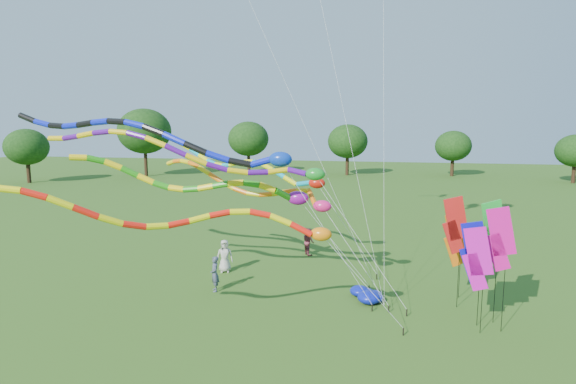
% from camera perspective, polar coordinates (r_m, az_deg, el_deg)
% --- Properties ---
extents(ground, '(160.00, 160.00, 0.00)m').
position_cam_1_polar(ground, '(17.72, 2.79, -18.29)').
color(ground, '#245015').
rests_on(ground, ground).
extents(tree_ring, '(117.24, 114.43, 9.40)m').
position_cam_1_polar(tree_ring, '(19.37, 5.35, 1.26)').
color(tree_ring, '#382314').
rests_on(tree_ring, ground).
extents(tube_kite_red, '(12.07, 5.29, 6.60)m').
position_cam_1_polar(tube_kite_red, '(16.42, -9.21, -3.35)').
color(tube_kite_red, black).
rests_on(tube_kite_red, ground).
extents(tube_kite_orange, '(11.85, 4.86, 6.50)m').
position_cam_1_polar(tube_kite_orange, '(23.26, -3.39, 0.50)').
color(tube_kite_orange, black).
rests_on(tube_kite_orange, ground).
extents(tube_kite_purple, '(15.51, 1.37, 8.24)m').
position_cam_1_polar(tube_kite_purple, '(20.38, -9.75, 4.12)').
color(tube_kite_purple, black).
rests_on(tube_kite_purple, ground).
extents(tube_kite_blue, '(17.53, 2.05, 8.93)m').
position_cam_1_polar(tube_kite_blue, '(22.40, -14.02, 5.95)').
color(tube_kite_blue, black).
rests_on(tube_kite_blue, ground).
extents(tube_kite_cyan, '(12.26, 4.90, 7.05)m').
position_cam_1_polar(tube_kite_cyan, '(27.16, -3.27, 2.66)').
color(tube_kite_cyan, black).
rests_on(tube_kite_cyan, ground).
extents(tube_kite_green, '(12.81, 3.33, 7.04)m').
position_cam_1_polar(tube_kite_green, '(21.81, -8.00, 0.73)').
color(tube_kite_green, black).
rests_on(tube_kite_green, ground).
extents(banner_pole_red, '(1.15, 0.34, 4.87)m').
position_cam_1_polar(banner_pole_red, '(21.45, 19.21, -3.77)').
color(banner_pole_red, black).
rests_on(banner_pole_red, ground).
extents(banner_pole_green, '(1.11, 0.49, 4.99)m').
position_cam_1_polar(banner_pole_green, '(20.27, 23.14, -4.34)').
color(banner_pole_green, black).
rests_on(banner_pole_green, ground).
extents(banner_pole_blue_a, '(1.16, 0.26, 4.19)m').
position_cam_1_polar(banner_pole_blue_a, '(20.03, 21.21, -6.70)').
color(banner_pole_blue_a, black).
rests_on(banner_pole_blue_a, ground).
extents(banner_pole_orange, '(1.15, 0.36, 3.97)m').
position_cam_1_polar(banner_pole_orange, '(22.82, 19.29, -5.34)').
color(banner_pole_orange, black).
rests_on(banner_pole_orange, ground).
extents(banner_pole_magenta_b, '(1.16, 0.21, 4.86)m').
position_cam_1_polar(banner_pole_magenta_b, '(19.64, 23.83, -5.15)').
color(banner_pole_magenta_b, black).
rests_on(banner_pole_magenta_b, ground).
extents(banner_pole_magenta_a, '(1.14, 0.39, 4.13)m').
position_cam_1_polar(banner_pole_magenta_a, '(19.40, 21.53, -7.38)').
color(banner_pole_magenta_a, black).
rests_on(banner_pole_magenta_a, ground).
extents(blue_nylon_heap, '(1.66, 1.80, 0.53)m').
position_cam_1_polar(blue_nylon_heap, '(22.42, 9.21, -11.84)').
color(blue_nylon_heap, '#0C18A4').
rests_on(blue_nylon_heap, ground).
extents(person_a, '(0.98, 0.79, 1.74)m').
position_cam_1_polar(person_a, '(25.91, -7.52, -7.52)').
color(person_a, '#B8B1A6').
rests_on(person_a, ground).
extents(person_b, '(0.64, 0.73, 1.67)m').
position_cam_1_polar(person_b, '(23.18, -8.68, -9.57)').
color(person_b, '#42485D').
rests_on(person_b, ground).
extents(person_c, '(0.94, 0.99, 1.61)m').
position_cam_1_polar(person_c, '(28.95, 2.45, -5.88)').
color(person_c, maroon).
rests_on(person_c, ground).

